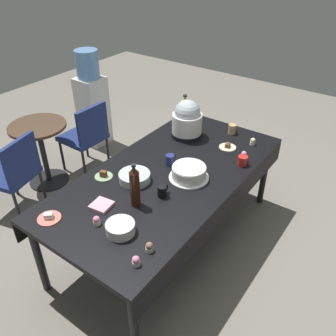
% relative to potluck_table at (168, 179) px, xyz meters
% --- Properties ---
extents(ground, '(9.00, 9.00, 0.00)m').
position_rel_potluck_table_xyz_m(ground, '(0.00, 0.00, -0.69)').
color(ground, slate).
extents(potluck_table, '(2.20, 1.10, 0.75)m').
position_rel_potluck_table_xyz_m(potluck_table, '(0.00, 0.00, 0.00)').
color(potluck_table, black).
rests_on(potluck_table, ground).
extents(frosted_layer_cake, '(0.32, 0.32, 0.11)m').
position_rel_potluck_table_xyz_m(frosted_layer_cake, '(0.04, -0.18, 0.11)').
color(frosted_layer_cake, silver).
rests_on(frosted_layer_cake, potluck_table).
extents(slow_cooker, '(0.30, 0.30, 0.37)m').
position_rel_potluck_table_xyz_m(slow_cooker, '(0.63, 0.23, 0.23)').
color(slow_cooker, black).
rests_on(slow_cooker, potluck_table).
extents(glass_salad_bowl, '(0.25, 0.25, 0.07)m').
position_rel_potluck_table_xyz_m(glass_salad_bowl, '(-0.24, 0.15, 0.10)').
color(glass_salad_bowl, '#B2C6BC').
rests_on(glass_salad_bowl, potluck_table).
extents(ceramic_snack_bowl, '(0.19, 0.19, 0.08)m').
position_rel_potluck_table_xyz_m(ceramic_snack_bowl, '(-0.74, -0.15, 0.10)').
color(ceramic_snack_bowl, silver).
rests_on(ceramic_snack_bowl, potluck_table).
extents(dessert_plate_sage, '(0.15, 0.15, 0.06)m').
position_rel_potluck_table_xyz_m(dessert_plate_sage, '(-0.35, 0.39, 0.08)').
color(dessert_plate_sage, '#8CA87F').
rests_on(dessert_plate_sage, potluck_table).
extents(dessert_plate_cream, '(0.16, 0.16, 0.04)m').
position_rel_potluck_table_xyz_m(dessert_plate_cream, '(0.65, -0.20, 0.07)').
color(dessert_plate_cream, beige).
rests_on(dessert_plate_cream, potluck_table).
extents(dessert_plate_coral, '(0.16, 0.16, 0.05)m').
position_rel_potluck_table_xyz_m(dessert_plate_coral, '(-0.93, 0.34, 0.07)').
color(dessert_plate_coral, '#E07266').
rests_on(dessert_plate_coral, potluck_table).
extents(cupcake_vanilla, '(0.05, 0.05, 0.07)m').
position_rel_potluck_table_xyz_m(cupcake_vanilla, '(0.58, -0.40, 0.09)').
color(cupcake_vanilla, beige).
rests_on(cupcake_vanilla, potluck_table).
extents(cupcake_cocoa, '(0.05, 0.05, 0.07)m').
position_rel_potluck_table_xyz_m(cupcake_cocoa, '(-0.78, 0.03, 0.09)').
color(cupcake_cocoa, beige).
rests_on(cupcake_cocoa, potluck_table).
extents(cupcake_rose, '(0.05, 0.05, 0.07)m').
position_rel_potluck_table_xyz_m(cupcake_rose, '(-0.76, -0.41, 0.09)').
color(cupcake_rose, beige).
rests_on(cupcake_rose, potluck_table).
extents(cupcake_mint, '(0.05, 0.05, 0.07)m').
position_rel_potluck_table_xyz_m(cupcake_mint, '(0.84, -0.36, 0.09)').
color(cupcake_mint, beige).
rests_on(cupcake_mint, potluck_table).
extents(cupcake_berry, '(0.05, 0.05, 0.07)m').
position_rel_potluck_table_xyz_m(cupcake_berry, '(-0.89, -0.41, 0.09)').
color(cupcake_berry, beige).
rests_on(cupcake_berry, potluck_table).
extents(soda_bottle_cola, '(0.07, 0.07, 0.35)m').
position_rel_potluck_table_xyz_m(soda_bottle_cola, '(-0.46, -0.04, 0.22)').
color(soda_bottle_cola, '#33190F').
rests_on(soda_bottle_cola, potluck_table).
extents(soda_bottle_ginger_ale, '(0.09, 0.09, 0.31)m').
position_rel_potluck_table_xyz_m(soda_bottle_ginger_ale, '(0.84, 0.40, 0.20)').
color(soda_bottle_ginger_ale, gold).
rests_on(soda_bottle_ginger_ale, potluck_table).
extents(coffee_mug_navy, '(0.12, 0.07, 0.10)m').
position_rel_potluck_table_xyz_m(coffee_mug_navy, '(0.12, 0.06, 0.11)').
color(coffee_mug_navy, navy).
rests_on(coffee_mug_navy, potluck_table).
extents(coffee_mug_red, '(0.12, 0.08, 0.08)m').
position_rel_potluck_table_xyz_m(coffee_mug_red, '(0.48, -0.44, 0.10)').
color(coffee_mug_red, '#B2231E').
rests_on(coffee_mug_red, potluck_table).
extents(coffee_mug_tan, '(0.12, 0.08, 0.09)m').
position_rel_potluck_table_xyz_m(coffee_mug_tan, '(0.93, -0.10, 0.11)').
color(coffee_mug_tan, tan).
rests_on(coffee_mug_tan, potluck_table).
extents(coffee_mug_black, '(0.11, 0.07, 0.09)m').
position_rel_potluck_table_xyz_m(coffee_mug_black, '(-0.27, -0.14, 0.11)').
color(coffee_mug_black, black).
rests_on(coffee_mug_black, potluck_table).
extents(paper_napkin_stack, '(0.16, 0.16, 0.02)m').
position_rel_potluck_table_xyz_m(paper_napkin_stack, '(-0.63, 0.14, 0.07)').
color(paper_napkin_stack, pink).
rests_on(paper_napkin_stack, potluck_table).
extents(maroon_chair_left, '(0.54, 0.54, 0.85)m').
position_rel_potluck_table_xyz_m(maroon_chair_left, '(-0.53, 1.44, -0.20)').
color(maroon_chair_left, navy).
rests_on(maroon_chair_left, ground).
extents(maroon_chair_right, '(0.44, 0.44, 0.85)m').
position_rel_potluck_table_xyz_m(maroon_chair_right, '(0.40, 1.43, -0.20)').
color(maroon_chair_right, navy).
rests_on(maroon_chair_right, ground).
extents(round_cafe_table, '(0.60, 0.60, 0.72)m').
position_rel_potluck_table_xyz_m(round_cafe_table, '(-0.05, 1.66, -0.19)').
color(round_cafe_table, '#473323').
rests_on(round_cafe_table, ground).
extents(water_cooler, '(0.32, 0.32, 1.24)m').
position_rel_potluck_table_xyz_m(water_cooler, '(0.94, 1.88, -0.10)').
color(water_cooler, silver).
rests_on(water_cooler, ground).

